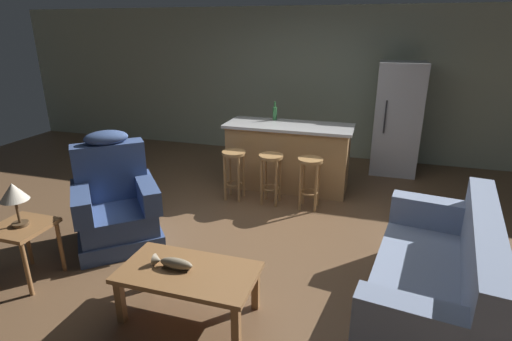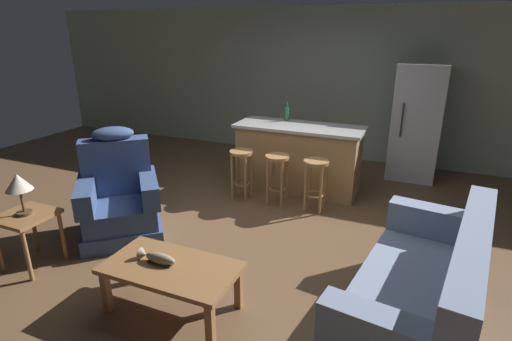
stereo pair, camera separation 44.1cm
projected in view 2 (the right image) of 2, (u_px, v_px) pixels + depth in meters
ground_plane at (262, 228)px, 4.74m from camera, size 12.00×12.00×0.00m
back_wall at (331, 85)px, 7.01m from camera, size 12.00×0.05×2.60m
coffee_table at (171, 272)px, 3.25m from camera, size 1.10×0.60×0.42m
fish_figurine at (157, 258)px, 3.27m from camera, size 0.34×0.10×0.10m
couch at (423, 294)px, 3.01m from camera, size 1.10×2.00×0.94m
recliner_near_lamp at (120, 198)px, 4.51m from camera, size 1.18×1.18×1.20m
end_table at (27, 223)px, 3.85m from camera, size 0.48×0.48×0.56m
table_lamp at (18, 184)px, 3.71m from camera, size 0.24×0.24×0.41m
kitchen_island at (298, 157)px, 5.75m from camera, size 1.80×0.70×0.95m
bar_stool_left at (242, 166)px, 5.43m from camera, size 0.32×0.32×0.68m
bar_stool_middle at (277, 171)px, 5.24m from camera, size 0.32×0.32×0.68m
bar_stool_right at (316, 176)px, 5.05m from camera, size 0.32×0.32×0.68m
refrigerator at (416, 122)px, 6.10m from camera, size 0.70×0.69×1.76m
bottle_tall_green at (287, 114)px, 5.85m from camera, size 0.06×0.06×0.27m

